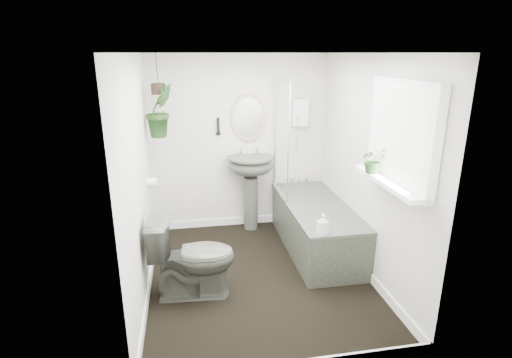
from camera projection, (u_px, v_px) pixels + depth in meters
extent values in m
cube|color=black|center=(258.00, 276.00, 4.32)|extent=(2.30, 2.80, 0.02)
cube|color=white|center=(259.00, 52.00, 3.61)|extent=(2.30, 2.80, 0.02)
cube|color=silver|center=(239.00, 144.00, 5.29)|extent=(2.30, 0.02, 2.30)
cube|color=silver|center=(297.00, 235.00, 2.64)|extent=(2.30, 0.02, 2.30)
cube|color=silver|center=(138.00, 180.00, 3.77)|extent=(0.02, 2.80, 2.30)
cube|color=silver|center=(368.00, 168.00, 4.16)|extent=(0.02, 2.80, 2.30)
cube|color=white|center=(258.00, 271.00, 4.30)|extent=(2.30, 2.80, 0.10)
cube|color=white|center=(300.00, 113.00, 5.24)|extent=(0.20, 0.10, 0.35)
ellipsoid|color=tan|center=(249.00, 117.00, 5.17)|extent=(0.46, 0.03, 0.62)
cylinder|color=black|center=(218.00, 126.00, 5.12)|extent=(0.04, 0.04, 0.22)
cylinder|color=white|center=(152.00, 182.00, 4.51)|extent=(0.11, 0.11, 0.11)
cube|color=white|center=(402.00, 134.00, 3.34)|extent=(0.08, 1.00, 0.90)
cube|color=white|center=(389.00, 182.00, 3.45)|extent=(0.18, 1.00, 0.04)
cube|color=white|center=(397.00, 134.00, 3.33)|extent=(0.01, 0.86, 0.76)
imported|color=#41443C|center=(193.00, 257.00, 3.87)|extent=(0.84, 0.53, 0.83)
imported|color=black|center=(373.00, 160.00, 3.62)|extent=(0.24, 0.22, 0.24)
imported|color=black|center=(160.00, 111.00, 4.54)|extent=(0.43, 0.41, 0.60)
imported|color=black|center=(322.00, 224.00, 3.93)|extent=(0.10, 0.11, 0.21)
cylinder|color=black|center=(158.00, 89.00, 4.46)|extent=(0.16, 0.16, 0.12)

